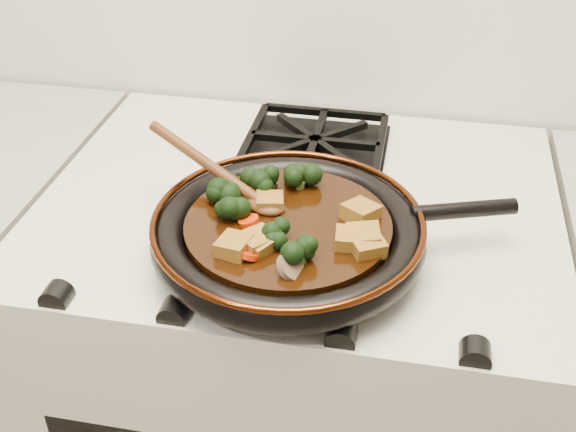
# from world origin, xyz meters

# --- Properties ---
(stove) EXTENTS (0.76, 0.60, 0.90)m
(stove) POSITION_xyz_m (0.00, 1.69, 0.45)
(stove) COLOR beige
(stove) RESTS_ON ground
(burner_grate_front) EXTENTS (0.23, 0.23, 0.03)m
(burner_grate_front) POSITION_xyz_m (0.00, 1.55, 0.91)
(burner_grate_front) COLOR black
(burner_grate_front) RESTS_ON stove
(burner_grate_back) EXTENTS (0.23, 0.23, 0.03)m
(burner_grate_back) POSITION_xyz_m (0.00, 1.83, 0.91)
(burner_grate_back) COLOR black
(burner_grate_back) RESTS_ON stove
(skillet) EXTENTS (0.47, 0.35, 0.05)m
(skillet) POSITION_xyz_m (0.01, 1.54, 0.94)
(skillet) COLOR black
(skillet) RESTS_ON burner_grate_front
(braising_sauce) EXTENTS (0.26, 0.26, 0.02)m
(braising_sauce) POSITION_xyz_m (0.01, 1.54, 0.95)
(braising_sauce) COLOR black
(braising_sauce) RESTS_ON skillet
(tofu_cube_0) EXTENTS (0.04, 0.04, 0.02)m
(tofu_cube_0) POSITION_xyz_m (-0.02, 1.57, 0.97)
(tofu_cube_0) COLOR #895F1F
(tofu_cube_0) RESTS_ON braising_sauce
(tofu_cube_1) EXTENTS (0.05, 0.05, 0.02)m
(tofu_cube_1) POSITION_xyz_m (0.12, 1.51, 0.97)
(tofu_cube_1) COLOR #895F1F
(tofu_cube_1) RESTS_ON braising_sauce
(tofu_cube_2) EXTENTS (0.05, 0.05, 0.02)m
(tofu_cube_2) POSITION_xyz_m (-0.02, 1.48, 0.97)
(tofu_cube_2) COLOR #895F1F
(tofu_cube_2) RESTS_ON braising_sauce
(tofu_cube_3) EXTENTS (0.05, 0.05, 0.03)m
(tofu_cube_3) POSITION_xyz_m (0.11, 1.52, 0.97)
(tofu_cube_3) COLOR #895F1F
(tofu_cube_3) RESTS_ON braising_sauce
(tofu_cube_4) EXTENTS (0.06, 0.06, 0.03)m
(tofu_cube_4) POSITION_xyz_m (0.10, 1.57, 0.97)
(tofu_cube_4) COLOR #895F1F
(tofu_cube_4) RESTS_ON braising_sauce
(tofu_cube_5) EXTENTS (0.05, 0.06, 0.03)m
(tofu_cube_5) POSITION_xyz_m (-0.01, 1.49, 0.97)
(tofu_cube_5) COLOR #895F1F
(tofu_cube_5) RESTS_ON braising_sauce
(tofu_cube_6) EXTENTS (0.04, 0.05, 0.03)m
(tofu_cube_6) POSITION_xyz_m (-0.04, 1.47, 0.97)
(tofu_cube_6) COLOR #895F1F
(tofu_cube_6) RESTS_ON braising_sauce
(tofu_cube_7) EXTENTS (0.04, 0.04, 0.02)m
(tofu_cube_7) POSITION_xyz_m (0.10, 1.51, 0.97)
(tofu_cube_7) COLOR #895F1F
(tofu_cube_7) RESTS_ON braising_sauce
(broccoli_floret_0) EXTENTS (0.09, 0.09, 0.07)m
(broccoli_floret_0) POSITION_xyz_m (-0.06, 1.54, 0.97)
(broccoli_floret_0) COLOR black
(broccoli_floret_0) RESTS_ON braising_sauce
(broccoli_floret_1) EXTENTS (0.07, 0.07, 0.06)m
(broccoli_floret_1) POSITION_xyz_m (0.01, 1.50, 0.97)
(broccoli_floret_1) COLOR black
(broccoli_floret_1) RESTS_ON braising_sauce
(broccoli_floret_2) EXTENTS (0.08, 0.08, 0.08)m
(broccoli_floret_2) POSITION_xyz_m (-0.08, 1.58, 0.97)
(broccoli_floret_2) COLOR black
(broccoli_floret_2) RESTS_ON braising_sauce
(broccoli_floret_3) EXTENTS (0.08, 0.08, 0.07)m
(broccoli_floret_3) POSITION_xyz_m (0.01, 1.63, 0.97)
(broccoli_floret_3) COLOR black
(broccoli_floret_3) RESTS_ON braising_sauce
(broccoli_floret_4) EXTENTS (0.07, 0.07, 0.07)m
(broccoli_floret_4) POSITION_xyz_m (-0.04, 1.61, 0.97)
(broccoli_floret_4) COLOR black
(broccoli_floret_4) RESTS_ON braising_sauce
(broccoli_floret_5) EXTENTS (0.07, 0.07, 0.07)m
(broccoli_floret_5) POSITION_xyz_m (0.04, 1.47, 0.97)
(broccoli_floret_5) COLOR black
(broccoli_floret_5) RESTS_ON braising_sauce
(carrot_coin_0) EXTENTS (0.03, 0.03, 0.02)m
(carrot_coin_0) POSITION_xyz_m (-0.07, 1.57, 0.96)
(carrot_coin_0) COLOR red
(carrot_coin_0) RESTS_ON braising_sauce
(carrot_coin_1) EXTENTS (0.03, 0.03, 0.02)m
(carrot_coin_1) POSITION_xyz_m (-0.04, 1.53, 0.96)
(carrot_coin_1) COLOR red
(carrot_coin_1) RESTS_ON braising_sauce
(carrot_coin_2) EXTENTS (0.03, 0.03, 0.02)m
(carrot_coin_2) POSITION_xyz_m (-0.02, 1.47, 0.96)
(carrot_coin_2) COLOR red
(carrot_coin_2) RESTS_ON braising_sauce
(carrot_coin_3) EXTENTS (0.03, 0.03, 0.02)m
(carrot_coin_3) POSITION_xyz_m (-0.05, 1.59, 0.96)
(carrot_coin_3) COLOR red
(carrot_coin_3) RESTS_ON braising_sauce
(mushroom_slice_0) EXTENTS (0.05, 0.05, 0.03)m
(mushroom_slice_0) POSITION_xyz_m (-0.04, 1.63, 0.97)
(mushroom_slice_0) COLOR brown
(mushroom_slice_0) RESTS_ON braising_sauce
(mushroom_slice_1) EXTENTS (0.04, 0.03, 0.03)m
(mushroom_slice_1) POSITION_xyz_m (0.00, 1.64, 0.97)
(mushroom_slice_1) COLOR brown
(mushroom_slice_1) RESTS_ON braising_sauce
(mushroom_slice_2) EXTENTS (0.05, 0.05, 0.02)m
(mushroom_slice_2) POSITION_xyz_m (0.10, 1.51, 0.97)
(mushroom_slice_2) COLOR brown
(mushroom_slice_2) RESTS_ON braising_sauce
(mushroom_slice_3) EXTENTS (0.05, 0.04, 0.02)m
(mushroom_slice_3) POSITION_xyz_m (-0.06, 1.61, 0.97)
(mushroom_slice_3) COLOR brown
(mushroom_slice_3) RESTS_ON braising_sauce
(mushroom_slice_4) EXTENTS (0.04, 0.04, 0.03)m
(mushroom_slice_4) POSITION_xyz_m (0.03, 1.45, 0.97)
(mushroom_slice_4) COLOR brown
(mushroom_slice_4) RESTS_ON braising_sauce
(wooden_spoon) EXTENTS (0.13, 0.08, 0.20)m
(wooden_spoon) POSITION_xyz_m (-0.07, 1.59, 0.98)
(wooden_spoon) COLOR #4E2810
(wooden_spoon) RESTS_ON braising_sauce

